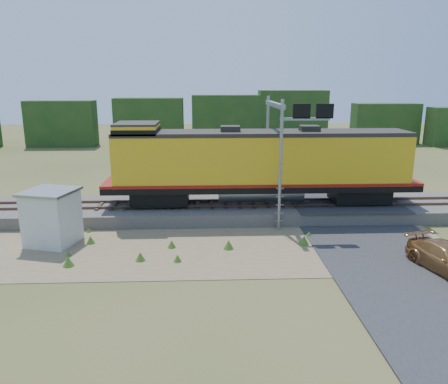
{
  "coord_description": "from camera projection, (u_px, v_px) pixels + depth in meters",
  "views": [
    {
      "loc": [
        -2.13,
        -21.31,
        8.6
      ],
      "look_at": [
        -1.13,
        3.0,
        2.4
      ],
      "focal_mm": 35.0,
      "sensor_mm": 36.0,
      "label": 1
    }
  ],
  "objects": [
    {
      "name": "shed",
      "position": [
        52.0,
        217.0,
        23.43
      ],
      "size": [
        3.08,
        3.08,
        2.99
      ],
      "rotation": [
        0.0,
        0.0,
        -0.26
      ],
      "color": "silver",
      "rests_on": "ground"
    },
    {
      "name": "tree_line_north",
      "position": [
        222.0,
        123.0,
        58.88
      ],
      "size": [
        130.0,
        3.0,
        6.5
      ],
      "color": "#1C3E16",
      "rests_on": "ground"
    },
    {
      "name": "ground",
      "position": [
        248.0,
        250.0,
        22.84
      ],
      "size": [
        140.0,
        140.0,
        0.0
      ],
      "primitive_type": "plane",
      "color": "#475123",
      "rests_on": "ground"
    },
    {
      "name": "signal_gantry",
      "position": [
        282.0,
        130.0,
        26.69
      ],
      "size": [
        3.02,
        6.2,
        7.62
      ],
      "color": "gray",
      "rests_on": "ground"
    },
    {
      "name": "weed_clumps",
      "position": [
        181.0,
        251.0,
        22.8
      ],
      "size": [
        15.0,
        6.2,
        0.56
      ],
      "primitive_type": null,
      "color": "#406A1E",
      "rests_on": "ground"
    },
    {
      "name": "dirt_shoulder",
      "position": [
        210.0,
        247.0,
        23.24
      ],
      "size": [
        26.0,
        8.0,
        0.03
      ],
      "primitive_type": "cube",
      "color": "#8C7754",
      "rests_on": "ground"
    },
    {
      "name": "ballast",
      "position": [
        239.0,
        210.0,
        28.55
      ],
      "size": [
        70.0,
        5.0,
        0.8
      ],
      "primitive_type": "cube",
      "color": "slate",
      "rests_on": "ground"
    },
    {
      "name": "locomotive",
      "position": [
        257.0,
        163.0,
        27.83
      ],
      "size": [
        19.98,
        3.05,
        5.15
      ],
      "color": "black",
      "rests_on": "rails"
    },
    {
      "name": "road",
      "position": [
        374.0,
        242.0,
        23.82
      ],
      "size": [
        7.0,
        66.0,
        0.86
      ],
      "color": "#38383A",
      "rests_on": "ground"
    },
    {
      "name": "rails",
      "position": [
        239.0,
        203.0,
        28.43
      ],
      "size": [
        70.0,
        1.54,
        0.16
      ],
      "color": "brown",
      "rests_on": "ballast"
    }
  ]
}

